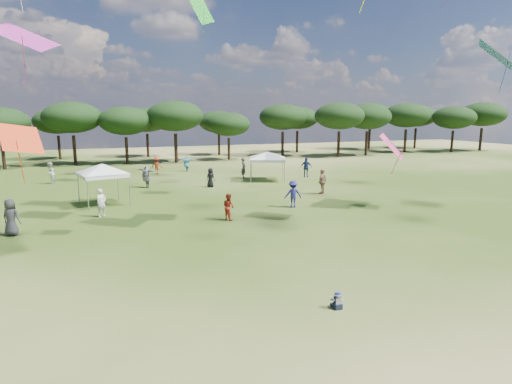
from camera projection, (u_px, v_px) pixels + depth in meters
ground at (358, 342)px, 11.39m from camera, size 140.00×140.00×0.00m
tree_line at (164, 118)px, 54.83m from camera, size 108.78×17.63×7.77m
tent_left at (102, 166)px, 27.98m from camera, size 5.52×5.52×3.06m
tent_right at (267, 153)px, 38.45m from camera, size 5.89×5.89×2.92m
toddler at (337, 301)px, 13.31m from camera, size 0.38×0.42×0.56m
festival_crowd at (152, 180)px, 33.56m from camera, size 28.93×22.65×1.92m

